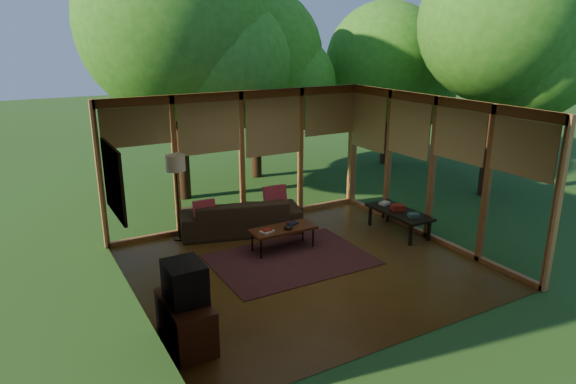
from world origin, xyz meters
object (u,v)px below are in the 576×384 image
sofa (240,216)px  side_console (399,213)px  media_cabinet (186,322)px  floor_lamp (176,168)px  television (185,282)px  coffee_table (283,230)px

sofa → side_console: sofa is taller
media_cabinet → floor_lamp: (1.02, 3.39, 1.11)m
television → sofa: bearing=55.6°
television → side_console: (4.85, 1.59, -0.44)m
television → floor_lamp: (1.00, 3.39, 0.56)m
coffee_table → side_console: side_console is taller
coffee_table → side_console: bearing=-9.1°
television → floor_lamp: size_ratio=0.33×
sofa → television: (-2.16, -3.16, 0.51)m
sofa → side_console: (2.69, -1.57, 0.07)m
television → floor_lamp: bearing=73.6°
sofa → coffee_table: size_ratio=1.94×
sofa → side_console: size_ratio=1.66×
television → coffee_table: 3.19m
side_console → television: bearing=-161.8°
coffee_table → floor_lamp: bearing=135.9°
coffee_table → media_cabinet: bearing=-141.5°
media_cabinet → floor_lamp: floor_lamp is taller
television → floor_lamp: floor_lamp is taller
media_cabinet → television: size_ratio=1.82×
sofa → media_cabinet: sofa is taller
floor_lamp → sofa: bearing=-11.4°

